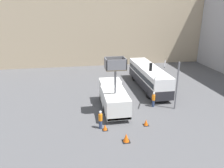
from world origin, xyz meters
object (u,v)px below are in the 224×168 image
at_px(traffic_cone_near_truck, 146,123).
at_px(traffic_cone_far_side, 105,127).
at_px(utility_truck, 113,97).
at_px(traffic_light_pole, 167,77).
at_px(traffic_cone_mid_road, 126,138).
at_px(road_worker_near_truck, 100,120).
at_px(city_bus, 148,76).
at_px(road_worker_directing, 153,99).

bearing_deg(traffic_cone_near_truck, traffic_cone_far_side, -177.07).
distance_m(utility_truck, traffic_cone_near_truck, 5.00).
height_order(traffic_light_pole, traffic_cone_mid_road, traffic_light_pole).
relative_size(traffic_light_pole, road_worker_near_truck, 2.96).
relative_size(utility_truck, traffic_light_pole, 1.25).
relative_size(city_bus, road_worker_directing, 6.55).
distance_m(traffic_cone_near_truck, traffic_cone_far_side, 4.13).
xyz_separation_m(road_worker_directing, traffic_cone_far_side, (-6.32, -4.25, -0.62)).
xyz_separation_m(city_bus, road_worker_near_truck, (-8.11, -10.06, -0.94)).
distance_m(road_worker_near_truck, traffic_cone_mid_road, 3.27).
bearing_deg(traffic_cone_near_truck, road_worker_near_truck, 177.77).
distance_m(road_worker_directing, traffic_cone_far_side, 7.64).
xyz_separation_m(traffic_light_pole, traffic_cone_far_side, (-7.56, -3.77, -3.46)).
bearing_deg(city_bus, utility_truck, 122.06).
relative_size(traffic_cone_mid_road, traffic_cone_far_side, 1.30).
height_order(utility_truck, road_worker_directing, utility_truck).
height_order(traffic_cone_near_truck, traffic_cone_far_side, traffic_cone_near_truck).
distance_m(city_bus, road_worker_near_truck, 12.96).
relative_size(traffic_light_pole, road_worker_directing, 3.05).
height_order(traffic_cone_near_truck, traffic_cone_mid_road, traffic_cone_mid_road).
height_order(road_worker_near_truck, road_worker_directing, road_worker_near_truck).
bearing_deg(traffic_light_pole, road_worker_directing, 159.01).
distance_m(utility_truck, road_worker_near_truck, 4.42).
distance_m(traffic_cone_mid_road, traffic_cone_far_side, 2.69).
height_order(city_bus, road_worker_near_truck, city_bus).
bearing_deg(road_worker_directing, traffic_cone_far_side, -24.79).
bearing_deg(road_worker_directing, utility_truck, -59.37).
bearing_deg(traffic_cone_mid_road, traffic_light_pole, 44.82).
bearing_deg(city_bus, road_worker_directing, 154.31).
distance_m(road_worker_directing, traffic_cone_near_truck, 4.63).
relative_size(city_bus, traffic_light_pole, 2.15).
height_order(road_worker_directing, traffic_cone_far_side, road_worker_directing).
distance_m(traffic_cone_near_truck, traffic_cone_mid_road, 3.54).
bearing_deg(traffic_light_pole, traffic_cone_near_truck, -133.90).
relative_size(utility_truck, traffic_cone_mid_road, 8.83).
distance_m(utility_truck, city_bus, 8.71).
relative_size(city_bus, traffic_cone_near_truck, 18.90).
xyz_separation_m(traffic_cone_near_truck, traffic_cone_mid_road, (-2.58, -2.41, 0.08)).
relative_size(utility_truck, traffic_cone_near_truck, 10.97).
height_order(traffic_light_pole, road_worker_near_truck, traffic_light_pole).
bearing_deg(traffic_cone_far_side, city_bus, 53.47).
xyz_separation_m(utility_truck, traffic_cone_far_side, (-1.56, -4.30, -1.31)).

